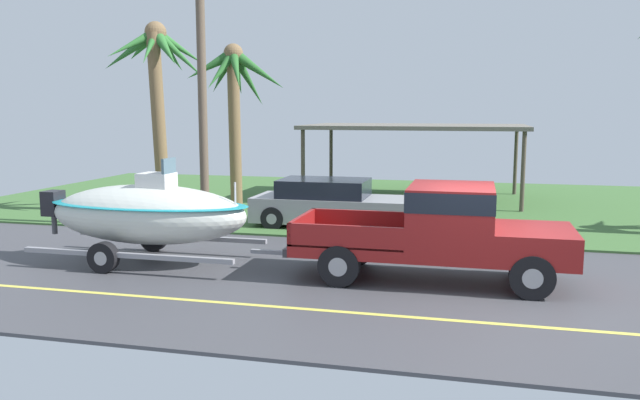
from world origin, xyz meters
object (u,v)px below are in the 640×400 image
(parked_sedan_near, at_px, (330,204))
(carport_awning, at_px, (416,128))
(palm_tree_near_left, at_px, (235,87))
(boat_on_trailer, at_px, (148,213))
(pickup_truck_towing, at_px, (449,229))
(palm_tree_mid, at_px, (157,71))
(utility_pole, at_px, (202,80))

(parked_sedan_near, xyz_separation_m, carport_awning, (1.81, 6.15, 2.00))
(parked_sedan_near, distance_m, palm_tree_near_left, 6.09)
(boat_on_trailer, bearing_deg, parked_sedan_near, 60.20)
(pickup_truck_towing, relative_size, palm_tree_mid, 0.92)
(palm_tree_near_left, bearing_deg, pickup_truck_towing, -47.06)
(parked_sedan_near, bearing_deg, utility_pole, -159.39)
(parked_sedan_near, relative_size, palm_tree_near_left, 0.80)
(carport_awning, relative_size, utility_pole, 0.99)
(boat_on_trailer, xyz_separation_m, palm_tree_near_left, (-1.10, 8.13, 3.01))
(pickup_truck_towing, bearing_deg, parked_sedan_near, 124.97)
(pickup_truck_towing, height_order, parked_sedan_near, pickup_truck_towing)
(utility_pole, bearing_deg, boat_on_trailer, -84.51)
(palm_tree_near_left, distance_m, utility_pole, 4.35)
(pickup_truck_towing, xyz_separation_m, palm_tree_near_left, (-7.57, 8.13, 3.05))
(boat_on_trailer, xyz_separation_m, carport_awning, (4.72, 11.24, 1.58))
(carport_awning, height_order, palm_tree_mid, palm_tree_mid)
(boat_on_trailer, xyz_separation_m, palm_tree_mid, (-2.90, 6.07, 3.44))
(boat_on_trailer, xyz_separation_m, parked_sedan_near, (2.91, 5.08, -0.42))
(utility_pole, bearing_deg, palm_tree_mid, 138.73)
(pickup_truck_towing, relative_size, carport_awning, 0.71)
(utility_pole, bearing_deg, carport_awning, 55.45)
(carport_awning, height_order, utility_pole, utility_pole)
(carport_awning, bearing_deg, palm_tree_near_left, -151.92)
(pickup_truck_towing, distance_m, parked_sedan_near, 6.21)
(parked_sedan_near, xyz_separation_m, utility_pole, (-3.28, -1.23, 3.45))
(carport_awning, bearing_deg, parked_sedan_near, -106.36)
(parked_sedan_near, distance_m, palm_tree_mid, 7.05)
(pickup_truck_towing, distance_m, boat_on_trailer, 6.47)
(boat_on_trailer, bearing_deg, palm_tree_mid, 115.55)
(pickup_truck_towing, xyz_separation_m, palm_tree_mid, (-9.37, 6.07, 3.48))
(parked_sedan_near, distance_m, carport_awning, 6.72)
(carport_awning, xyz_separation_m, utility_pole, (-5.09, -7.39, 1.46))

